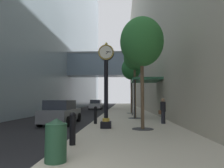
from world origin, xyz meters
The scene contains 15 objects.
ground_plane centered at (0.00, 27.00, 0.00)m, with size 110.00×110.00×0.00m, color black.
sidewalk_right centered at (2.67, 30.00, 0.07)m, with size 5.33×80.00×0.14m, color #BCB29E.
building_block_left centered at (-11.10, 30.00, 18.61)m, with size 21.29×80.00×37.34m.
building_block_right centered at (9.83, 30.00, 15.97)m, with size 9.00×80.00×31.94m.
street_clock centered at (1.18, 7.55, 2.67)m, with size 0.84×0.55×4.61m.
bollard_nearest centered at (0.38, 3.55, 0.71)m, with size 0.22×0.22×1.08m.
bollard_third centered at (0.38, 9.40, 0.71)m, with size 0.22×0.22×1.08m.
street_tree_near centered at (3.08, 7.28, 4.65)m, with size 2.27×2.27×5.85m.
street_tree_mid_near centered at (3.08, 13.29, 5.03)m, with size 1.80×1.80×6.00m.
street_tree_mid_far centered at (3.08, 19.29, 5.05)m, with size 2.15×2.15×6.19m.
trash_bin centered at (0.42, 1.72, 0.68)m, with size 0.53×0.53×1.05m.
pedestrian_walking centered at (4.60, 9.72, 0.97)m, with size 0.49×0.40×1.58m.
storefront_awning centered at (4.09, 14.61, 3.28)m, with size 2.40×3.60×3.30m.
car_silver_near centered at (-2.39, 31.23, 0.78)m, with size 2.12×4.38×1.60m.
car_grey_mid centered at (-2.08, 10.36, 0.78)m, with size 1.99×4.35×1.60m.
Camera 1 is at (2.03, -3.20, 1.64)m, focal length 32.38 mm.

